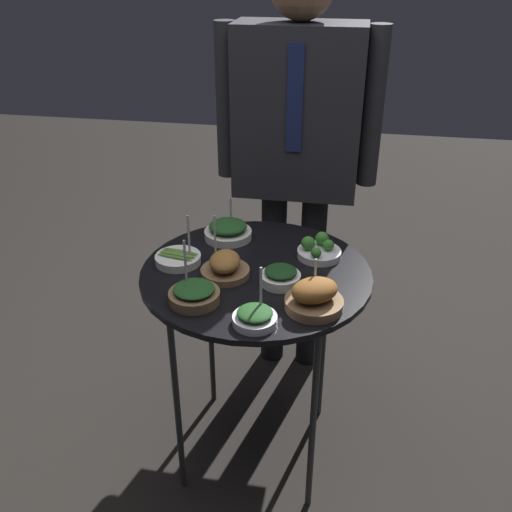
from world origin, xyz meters
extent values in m
plane|color=black|center=(0.00, 0.00, 0.00)|extent=(8.00, 8.00, 0.00)
cylinder|color=black|center=(0.00, 0.00, 0.73)|extent=(0.69, 0.69, 0.02)
cylinder|color=#2D2D2D|center=(0.21, -0.21, 0.36)|extent=(0.02, 0.02, 0.72)
cylinder|color=#2D2D2D|center=(-0.21, -0.21, 0.36)|extent=(0.02, 0.02, 0.72)
cylinder|color=#2D2D2D|center=(0.21, 0.21, 0.36)|extent=(0.02, 0.02, 0.72)
cylinder|color=#2D2D2D|center=(-0.21, 0.21, 0.36)|extent=(0.02, 0.02, 0.72)
cylinder|color=white|center=(0.08, -0.06, 0.75)|extent=(0.12, 0.12, 0.03)
ellipsoid|color=#143816|center=(0.08, -0.06, 0.77)|extent=(0.09, 0.09, 0.02)
cylinder|color=white|center=(-0.24, 0.01, 0.75)|extent=(0.14, 0.14, 0.03)
ellipsoid|color=#5B8938|center=(-0.24, 0.03, 0.76)|extent=(0.12, 0.03, 0.01)
ellipsoid|color=#5B8938|center=(-0.24, 0.02, 0.76)|extent=(0.12, 0.03, 0.01)
ellipsoid|color=#5B8938|center=(-0.24, 0.01, 0.76)|extent=(0.12, 0.03, 0.01)
ellipsoid|color=#5B8938|center=(-0.25, 0.00, 0.76)|extent=(0.12, 0.03, 0.01)
ellipsoid|color=#5B8938|center=(-0.25, -0.01, 0.76)|extent=(0.12, 0.03, 0.01)
cylinder|color=#ADADB2|center=(-0.20, 0.01, 0.82)|extent=(0.01, 0.01, 0.16)
cylinder|color=silver|center=(-0.13, 0.20, 0.75)|extent=(0.16, 0.16, 0.03)
ellipsoid|color=#1E4C1E|center=(-0.13, 0.20, 0.78)|extent=(0.13, 0.13, 0.03)
cylinder|color=#ADADB2|center=(-0.13, 0.24, 0.80)|extent=(0.01, 0.01, 0.12)
cylinder|color=brown|center=(-0.14, -0.19, 0.75)|extent=(0.14, 0.14, 0.03)
ellipsoid|color=#1E4C1E|center=(-0.14, -0.19, 0.77)|extent=(0.11, 0.11, 0.02)
cylinder|color=#ADADB2|center=(-0.16, -0.17, 0.82)|extent=(0.01, 0.01, 0.17)
cylinder|color=silver|center=(0.18, 0.12, 0.75)|extent=(0.14, 0.14, 0.02)
sphere|color=#387F2D|center=(0.20, 0.13, 0.78)|extent=(0.04, 0.04, 0.04)
sphere|color=#387F2D|center=(0.18, 0.16, 0.78)|extent=(0.04, 0.04, 0.04)
sphere|color=#387F2D|center=(0.14, 0.12, 0.78)|extent=(0.04, 0.04, 0.04)
sphere|color=#387F2D|center=(0.17, 0.07, 0.77)|extent=(0.03, 0.03, 0.03)
cylinder|color=brown|center=(-0.08, -0.04, 0.75)|extent=(0.14, 0.14, 0.02)
ellipsoid|color=#93602D|center=(-0.08, -0.04, 0.78)|extent=(0.10, 0.13, 0.05)
cylinder|color=#ADADB2|center=(-0.12, -0.02, 0.83)|extent=(0.01, 0.01, 0.18)
cylinder|color=silver|center=(0.04, -0.27, 0.75)|extent=(0.12, 0.12, 0.02)
ellipsoid|color=#194219|center=(0.04, -0.27, 0.77)|extent=(0.09, 0.09, 0.02)
cylinder|color=#ADADB2|center=(0.06, -0.24, 0.81)|extent=(0.01, 0.01, 0.15)
cylinder|color=brown|center=(0.19, -0.17, 0.75)|extent=(0.16, 0.16, 0.03)
ellipsoid|color=brown|center=(0.19, -0.17, 0.79)|extent=(0.16, 0.16, 0.06)
cylinder|color=#ADADB2|center=(0.18, -0.13, 0.80)|extent=(0.01, 0.01, 0.12)
cylinder|color=black|center=(-0.02, 0.53, 0.39)|extent=(0.10, 0.10, 0.78)
cylinder|color=black|center=(0.13, 0.53, 0.39)|extent=(0.10, 0.10, 0.78)
cube|color=#28282D|center=(0.05, 0.53, 1.08)|extent=(0.44, 0.21, 0.59)
cube|color=navy|center=(0.05, 0.42, 1.15)|extent=(0.05, 0.01, 0.35)
cylinder|color=#28282D|center=(-0.20, 0.53, 1.10)|extent=(0.07, 0.07, 0.54)
cylinder|color=#28282D|center=(0.31, 0.53, 1.10)|extent=(0.07, 0.07, 0.54)
camera|label=1|loc=(0.26, -1.45, 1.60)|focal=40.00mm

